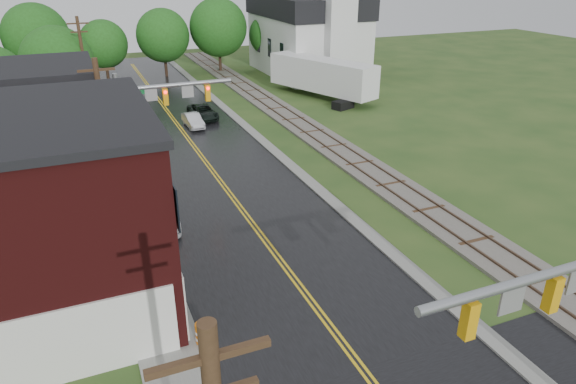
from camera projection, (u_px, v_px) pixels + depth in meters
main_road at (202, 157)px, 38.20m from camera, size 10.00×90.00×0.02m
curb_right at (249, 130)px, 44.30m from camera, size 0.80×70.00×0.12m
sidewalk_left at (124, 197)px, 31.82m from camera, size 2.40×50.00×0.12m
yellow_house at (29, 154)px, 29.65m from camera, size 8.00×7.00×6.40m
darkred_building at (51, 126)px, 37.97m from camera, size 7.00×6.00×4.40m
church at (311, 27)px, 62.74m from camera, size 10.40×18.40×20.00m
railroad at (298, 123)px, 45.87m from camera, size 3.20×80.00×0.30m
traffic_signal_near at (569, 304)px, 13.86m from camera, size 7.34×0.30×7.20m
traffic_signal_far at (154, 106)px, 32.40m from camera, size 7.34×0.43×7.20m
utility_pole_b at (107, 140)px, 27.14m from camera, size 1.80×0.28×9.00m
utility_pole_c at (85, 67)px, 45.60m from camera, size 1.80×0.28×9.00m
tree_left_e at (59, 64)px, 46.44m from camera, size 6.40×6.40×8.16m
suv_dark at (203, 112)px, 47.11m from camera, size 2.24×4.57×1.25m
sedan_silver at (193, 121)px, 44.78m from camera, size 1.39×3.59×1.17m
pickup_white at (157, 211)px, 28.38m from camera, size 2.52×5.34×1.50m
semi_trailer at (322, 75)px, 53.57m from camera, size 7.27×13.05×4.03m
construction_barrel at (202, 334)px, 19.48m from camera, size 0.66×0.66×0.95m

